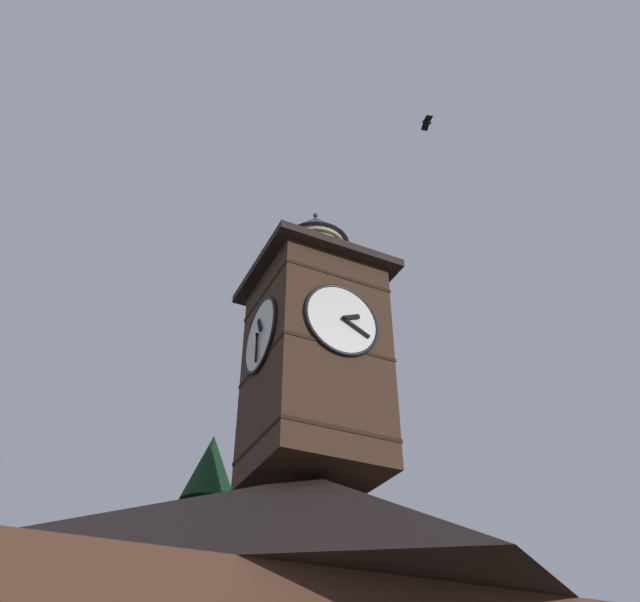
{
  "coord_description": "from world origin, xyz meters",
  "views": [
    {
      "loc": [
        4.64,
        13.36,
        1.91
      ],
      "look_at": [
        -2.26,
        -0.8,
        13.35
      ],
      "focal_mm": 36.29,
      "sensor_mm": 36.0,
      "label": 1
    }
  ],
  "objects_px": {
    "flying_bird_low": "(281,238)",
    "moon": "(391,528)",
    "clock_tower": "(314,349)",
    "flying_bird_high": "(427,122)"
  },
  "relations": [
    {
      "from": "flying_bird_low",
      "to": "moon",
      "type": "bearing_deg",
      "value": -128.24
    },
    {
      "from": "clock_tower",
      "to": "moon",
      "type": "xyz_separation_m",
      "value": [
        -18.68,
        -26.36,
        4.55
      ]
    },
    {
      "from": "clock_tower",
      "to": "flying_bird_high",
      "type": "bearing_deg",
      "value": 116.94
    },
    {
      "from": "moon",
      "to": "flying_bird_high",
      "type": "distance_m",
      "value": 34.59
    },
    {
      "from": "moon",
      "to": "flying_bird_low",
      "type": "xyz_separation_m",
      "value": [
        18.94,
        24.03,
        1.34
      ]
    },
    {
      "from": "clock_tower",
      "to": "flying_bird_low",
      "type": "bearing_deg",
      "value": -83.81
    },
    {
      "from": "flying_bird_high",
      "to": "flying_bird_low",
      "type": "distance_m",
      "value": 6.6
    },
    {
      "from": "clock_tower",
      "to": "flying_bird_low",
      "type": "distance_m",
      "value": 6.34
    },
    {
      "from": "moon",
      "to": "flying_bird_low",
      "type": "distance_m",
      "value": 30.62
    },
    {
      "from": "moon",
      "to": "flying_bird_low",
      "type": "relative_size",
      "value": 3.03
    }
  ]
}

